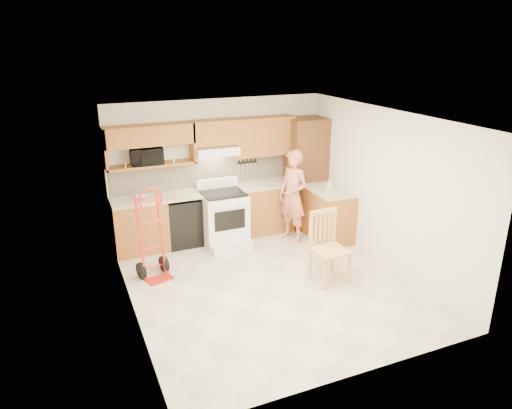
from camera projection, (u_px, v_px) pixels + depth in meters
floor at (269, 284)px, 7.17m from camera, size 4.00×4.50×0.02m
ceiling at (271, 117)px, 6.33m from camera, size 4.00×4.50×0.02m
wall_back at (218, 167)px, 8.71m from camera, size 4.00×0.02×2.50m
wall_front at (363, 274)px, 4.79m from camera, size 4.00×0.02×2.50m
wall_left at (126, 226)px, 6.00m from camera, size 0.02×4.50×2.50m
wall_right at (385, 189)px, 7.49m from camera, size 0.02×4.50×2.50m
backsplash at (219, 170)px, 8.70m from camera, size 3.92×0.03×0.55m
lower_cab_left at (140, 226)px, 8.13m from camera, size 0.90×0.60×0.90m
dishwasher at (183, 221)px, 8.42m from camera, size 0.60×0.60×0.85m
lower_cab_right at (266, 208)px, 9.01m from camera, size 1.14×0.60×0.90m
countertop_left at (155, 198)px, 8.08m from camera, size 1.50×0.63×0.04m
countertop_right at (266, 184)px, 8.85m from camera, size 1.14×0.63×0.04m
cab_return_right at (328, 215)px, 8.64m from camera, size 0.60×1.00×0.90m
countertop_return at (329, 190)px, 8.48m from camera, size 0.63×1.00×0.04m
pantry_tall at (305, 173)px, 9.12m from camera, size 0.70×0.60×2.10m
upper_cab_left at (149, 135)px, 7.85m from camera, size 1.50×0.33×0.34m
upper_shelf_mw at (151, 165)px, 8.02m from camera, size 1.50×0.33×0.04m
upper_cab_center at (214, 132)px, 8.28m from camera, size 0.76×0.33×0.44m
upper_cab_right at (264, 136)px, 8.68m from camera, size 1.14×0.33×0.70m
range_hood at (216, 150)px, 8.33m from camera, size 0.76×0.46×0.14m
knife_strip at (247, 166)px, 8.86m from camera, size 0.40×0.05×0.29m
microwave at (146, 156)px, 7.93m from camera, size 0.54×0.37×0.29m
range at (225, 215)px, 8.33m from camera, size 0.77×1.01×1.13m
person at (293, 196)px, 8.46m from camera, size 0.57×0.70×1.67m
hand_truck at (153, 238)px, 7.12m from camera, size 0.62×0.59×1.32m
dining_chair at (330, 248)px, 7.06m from camera, size 0.52×0.56×1.09m
soap_bottle at (330, 185)px, 8.43m from camera, size 0.10×0.10×0.18m
bowl at (143, 197)px, 7.99m from camera, size 0.26×0.26×0.05m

